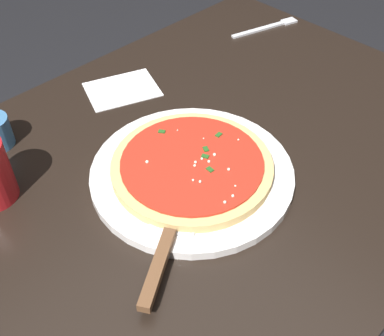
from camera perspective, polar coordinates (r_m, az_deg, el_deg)
The scene contains 6 objects.
restaurant_table at distance 0.94m, azimuth 0.50°, elevation -5.02°, with size 1.13×0.79×0.76m.
serving_plate at distance 0.80m, azimuth -0.00°, elevation -0.63°, with size 0.34×0.34×0.02m, color white.
pizza at distance 0.79m, azimuth 0.00°, elevation 0.27°, with size 0.27×0.27×0.02m.
pizza_server at distance 0.69m, azimuth -3.18°, elevation -9.24°, with size 0.21×0.15×0.01m.
napkin_folded_right at distance 1.01m, azimuth -8.36°, elevation 9.30°, with size 0.14×0.11×0.00m, color white.
fork at distance 1.25m, azimuth 9.15°, elevation 16.35°, with size 0.18×0.07×0.00m.
Camera 1 is at (-0.44, -0.43, 1.33)m, focal length 44.52 mm.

